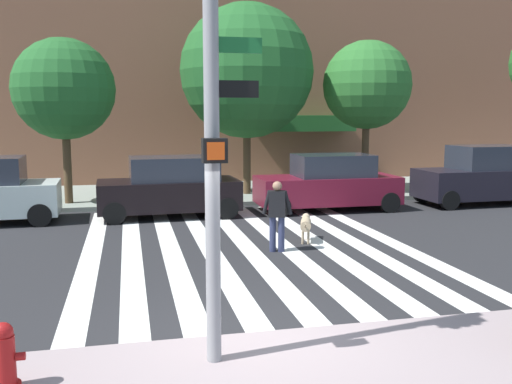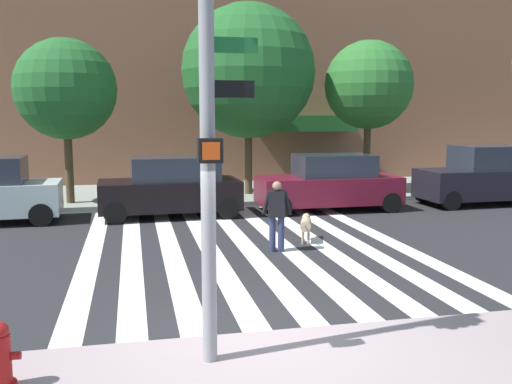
# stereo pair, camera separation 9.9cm
# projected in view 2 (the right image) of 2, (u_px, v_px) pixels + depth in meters

# --- Properties ---
(ground_plane) EXTENTS (160.00, 160.00, 0.00)m
(ground_plane) POSITION_uv_depth(u_px,v_px,m) (201.00, 248.00, 13.44)
(ground_plane) COLOR #232326
(sidewalk_far) EXTENTS (80.00, 6.00, 0.15)m
(sidewalk_far) POSITION_uv_depth(u_px,v_px,m) (174.00, 194.00, 21.90)
(sidewalk_far) COLOR gray
(sidewalk_far) RESTS_ON ground_plane
(crosswalk_stripes) EXTENTS (7.65, 10.92, 0.01)m
(crosswalk_stripes) POSITION_uv_depth(u_px,v_px,m) (245.00, 245.00, 13.67)
(crosswalk_stripes) COLOR silver
(crosswalk_stripes) RESTS_ON ground_plane
(traffic_light_pole) EXTENTS (0.74, 0.46, 5.80)m
(traffic_light_pole) POSITION_uv_depth(u_px,v_px,m) (208.00, 82.00, 6.45)
(traffic_light_pole) COLOR gray
(traffic_light_pole) RESTS_ON sidewalk_near
(fire_hydrant) EXTENTS (0.44, 0.32, 0.76)m
(fire_hydrant) POSITION_uv_depth(u_px,v_px,m) (0.00, 356.00, 6.19)
(fire_hydrant) COLOR maroon
(fire_hydrant) RESTS_ON sidewalk_near
(parked_car_behind_first) EXTENTS (4.34, 2.16, 1.86)m
(parked_car_behind_first) POSITION_uv_depth(u_px,v_px,m) (171.00, 187.00, 17.42)
(parked_car_behind_first) COLOR black
(parked_car_behind_first) RESTS_ON ground_plane
(parked_car_third_in_line) EXTENTS (4.63, 1.95, 1.85)m
(parked_car_third_in_line) POSITION_uv_depth(u_px,v_px,m) (330.00, 184.00, 18.52)
(parked_car_third_in_line) COLOR maroon
(parked_car_third_in_line) RESTS_ON ground_plane
(parked_car_fourth_in_line) EXTENTS (4.63, 2.03, 2.07)m
(parked_car_fourth_in_line) POSITION_uv_depth(u_px,v_px,m) (485.00, 177.00, 19.74)
(parked_car_fourth_in_line) COLOR black
(parked_car_fourth_in_line) RESTS_ON ground_plane
(street_tree_nearest) EXTENTS (3.36, 3.36, 5.51)m
(street_tree_nearest) POSITION_uv_depth(u_px,v_px,m) (66.00, 89.00, 18.73)
(street_tree_nearest) COLOR #4C3823
(street_tree_nearest) RESTS_ON sidewalk_far
(street_tree_middle) EXTENTS (4.96, 4.96, 7.06)m
(street_tree_middle) POSITION_uv_depth(u_px,v_px,m) (248.00, 71.00, 20.86)
(street_tree_middle) COLOR #4C3823
(street_tree_middle) RESTS_ON sidewalk_far
(street_tree_further) EXTENTS (3.37, 3.37, 5.79)m
(street_tree_further) POSITION_uv_depth(u_px,v_px,m) (369.00, 85.00, 21.46)
(street_tree_further) COLOR #4C3823
(street_tree_further) RESTS_ON sidewalk_far
(pedestrian_dog_walker) EXTENTS (0.69, 0.35, 1.64)m
(pedestrian_dog_walker) POSITION_uv_depth(u_px,v_px,m) (277.00, 212.00, 12.92)
(pedestrian_dog_walker) COLOR #282D4C
(pedestrian_dog_walker) RESTS_ON ground_plane
(dog_on_leash) EXTENTS (0.49, 1.06, 0.65)m
(dog_on_leash) POSITION_uv_depth(u_px,v_px,m) (306.00, 224.00, 14.02)
(dog_on_leash) COLOR tan
(dog_on_leash) RESTS_ON ground_plane
(pedestrian_bystander) EXTENTS (0.31, 0.71, 1.64)m
(pedestrian_bystander) POSITION_uv_depth(u_px,v_px,m) (509.00, 164.00, 23.60)
(pedestrian_bystander) COLOR black
(pedestrian_bystander) RESTS_ON sidewalk_far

